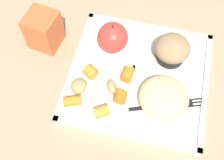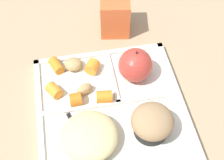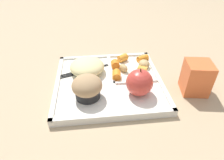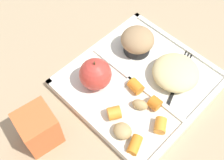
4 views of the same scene
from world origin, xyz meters
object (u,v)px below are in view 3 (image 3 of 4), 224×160
(bran_muffin, at_px, (87,87))
(lunch_tray, at_px, (109,83))
(milk_carton, at_px, (196,78))
(green_apple, at_px, (139,82))
(plastic_fork, at_px, (81,72))

(bran_muffin, bearing_deg, lunch_tray, -133.82)
(milk_carton, bearing_deg, bran_muffin, 11.64)
(bran_muffin, bearing_deg, green_apple, 180.00)
(green_apple, relative_size, milk_carton, 0.86)
(green_apple, distance_m, milk_carton, 0.16)
(lunch_tray, bearing_deg, milk_carton, 167.48)
(lunch_tray, relative_size, bran_muffin, 3.91)
(lunch_tray, distance_m, bran_muffin, 0.10)
(green_apple, xyz_separation_m, plastic_fork, (0.16, -0.12, -0.03))
(plastic_fork, bearing_deg, green_apple, 142.65)
(green_apple, bearing_deg, milk_carton, -175.90)
(bran_muffin, xyz_separation_m, plastic_fork, (0.02, -0.12, -0.03))
(lunch_tray, height_order, bran_muffin, bran_muffin)
(milk_carton, bearing_deg, lunch_tray, -3.12)
(lunch_tray, bearing_deg, bran_muffin, 46.18)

